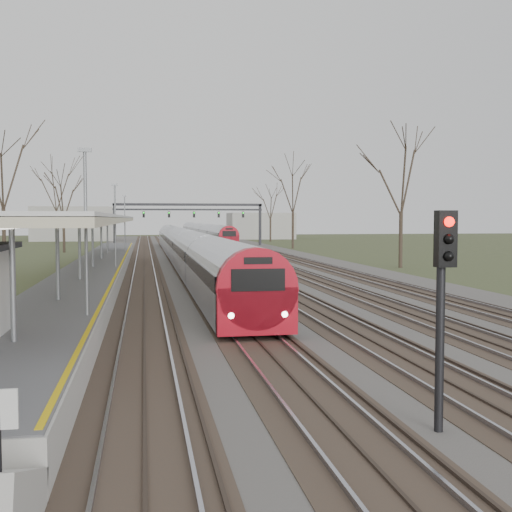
% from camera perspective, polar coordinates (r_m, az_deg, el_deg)
% --- Properties ---
extents(track_bed, '(24.00, 160.00, 0.22)m').
position_cam_1_polar(track_bed, '(61.29, -4.05, -0.29)').
color(track_bed, '#474442').
rests_on(track_bed, ground).
extents(platform, '(3.50, 69.00, 1.00)m').
position_cam_1_polar(platform, '(43.59, -13.93, -1.29)').
color(platform, '#9E9B93').
rests_on(platform, ground).
extents(canopy, '(4.10, 50.00, 3.11)m').
position_cam_1_polar(canopy, '(38.95, -14.46, 3.21)').
color(canopy, slate).
rests_on(canopy, platform).
extents(signal_gantry, '(21.00, 0.59, 6.08)m').
position_cam_1_polar(signal_gantry, '(91.06, -5.98, 3.94)').
color(signal_gantry, black).
rests_on(signal_gantry, ground).
extents(tree_west_far, '(5.50, 5.50, 11.33)m').
position_cam_1_polar(tree_west_far, '(55.11, -21.61, 7.35)').
color(tree_west_far, '#2D231C').
rests_on(tree_west_far, ground).
extents(tree_east_far, '(5.00, 5.00, 10.30)m').
position_cam_1_polar(tree_east_far, '(51.96, 12.81, 6.95)').
color(tree_east_far, '#2D231C').
rests_on(tree_east_far, ground).
extents(train_near, '(2.62, 75.21, 3.05)m').
position_cam_1_polar(train_near, '(57.08, -6.42, 0.85)').
color(train_near, '#ADAFB7').
rests_on(train_near, ground).
extents(train_far, '(2.62, 75.21, 3.05)m').
position_cam_1_polar(train_far, '(117.24, -4.79, 2.14)').
color(train_far, '#ADAFB7').
rests_on(train_far, ground).
extents(signal_post, '(0.35, 0.45, 4.10)m').
position_cam_1_polar(signal_post, '(11.89, 16.26, -2.73)').
color(signal_post, black).
rests_on(signal_post, ground).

